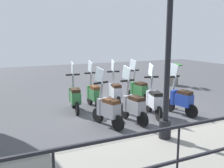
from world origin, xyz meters
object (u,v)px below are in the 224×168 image
(lamp_post_near, at_px, (168,45))
(scooter_near_0, at_px, (181,99))
(scooter_near_1, at_px, (154,100))
(scooter_far_1, at_px, (115,91))
(scooter_far_2, at_px, (94,94))
(scooter_near_3, at_px, (108,109))
(scooter_near_2, at_px, (133,105))
(scooter_far_0, at_px, (138,89))
(scooter_far_3, at_px, (75,96))
(potted_palm, at_px, (172,76))

(lamp_post_near, height_order, scooter_near_0, lamp_post_near)
(scooter_near_1, relative_size, scooter_far_1, 1.00)
(scooter_near_0, distance_m, scooter_far_2, 2.75)
(scooter_near_1, relative_size, scooter_near_3, 1.00)
(scooter_near_2, height_order, scooter_near_3, same)
(scooter_far_0, distance_m, scooter_far_2, 1.65)
(scooter_near_1, bearing_deg, scooter_far_0, 0.31)
(scooter_far_3, bearing_deg, scooter_near_2, -137.93)
(scooter_far_1, bearing_deg, potted_palm, -51.93)
(scooter_near_2, bearing_deg, lamp_post_near, 169.54)
(scooter_near_3, xyz_separation_m, scooter_far_0, (1.72, -1.95, 0.00))
(scooter_far_1, bearing_deg, lamp_post_near, -175.72)
(potted_palm, xyz_separation_m, scooter_far_2, (-2.08, 4.84, 0.04))
(scooter_far_0, height_order, scooter_far_3, same)
(potted_palm, relative_size, scooter_far_1, 0.69)
(lamp_post_near, bearing_deg, potted_palm, -39.59)
(lamp_post_near, distance_m, potted_palm, 7.20)
(scooter_near_2, relative_size, scooter_far_1, 1.00)
(scooter_near_2, distance_m, scooter_near_3, 0.76)
(scooter_near_0, bearing_deg, scooter_far_3, 47.89)
(potted_palm, height_order, scooter_far_0, scooter_far_0)
(scooter_far_1, bearing_deg, scooter_far_2, 100.01)
(potted_palm, bearing_deg, scooter_far_0, 123.80)
(scooter_near_1, bearing_deg, scooter_far_2, 53.43)
(potted_palm, distance_m, scooter_far_1, 4.58)
(lamp_post_near, xyz_separation_m, scooter_near_1, (1.76, -0.91, -1.66))
(scooter_near_3, distance_m, scooter_far_0, 2.60)
(scooter_near_1, xyz_separation_m, scooter_far_0, (1.49, -0.36, 0.00))
(lamp_post_near, xyz_separation_m, scooter_near_2, (1.52, -0.08, -1.66))
(scooter_near_0, height_order, scooter_far_1, same)
(potted_palm, relative_size, scooter_near_1, 0.69)
(scooter_near_0, bearing_deg, scooter_near_1, 63.25)
(potted_palm, xyz_separation_m, scooter_far_1, (-2.09, 4.07, 0.04))
(scooter_near_2, bearing_deg, scooter_far_1, -17.41)
(scooter_near_2, relative_size, scooter_far_0, 1.00)
(lamp_post_near, xyz_separation_m, scooter_far_2, (3.32, 0.38, -1.66))
(scooter_near_0, height_order, scooter_near_1, same)
(lamp_post_near, xyz_separation_m, scooter_near_3, (1.54, 0.68, -1.66))
(scooter_near_1, xyz_separation_m, scooter_near_2, (-0.24, 0.83, 0.00))
(lamp_post_near, bearing_deg, scooter_near_1, -27.37)
(lamp_post_near, height_order, scooter_near_1, lamp_post_near)
(scooter_near_0, bearing_deg, scooter_near_3, 78.75)
(scooter_near_0, relative_size, scooter_near_1, 1.00)
(scooter_near_0, height_order, scooter_far_0, same)
(scooter_far_3, bearing_deg, scooter_far_0, -80.91)
(lamp_post_near, distance_m, scooter_near_0, 2.84)
(potted_palm, height_order, scooter_near_2, scooter_near_2)
(scooter_near_2, relative_size, scooter_far_3, 1.00)
(scooter_near_3, bearing_deg, scooter_far_3, -1.97)
(scooter_far_1, bearing_deg, scooter_near_2, -178.90)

